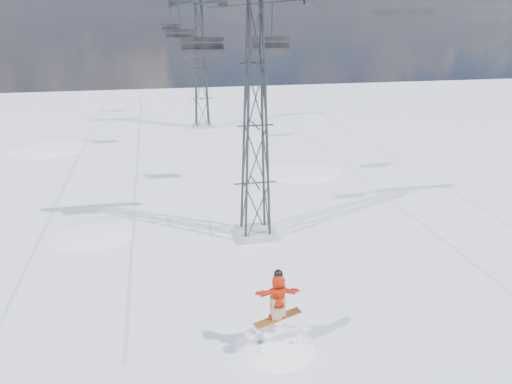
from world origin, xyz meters
The scene contains 9 objects.
ground centered at (0.00, 0.00, 0.00)m, with size 120.00×120.00×0.00m, color white.
snow_terrain centered at (-4.77, 21.24, -9.59)m, with size 39.00×37.00×22.00m.
lift_tower_near centered at (0.80, 8.00, 5.47)m, with size 5.20×1.80×11.43m.
lift_tower_far centered at (0.80, 33.00, 5.47)m, with size 5.20×1.80×11.43m.
haul_cables centered at (0.80, 19.50, 10.85)m, with size 4.46×51.00×0.06m.
lift_chair_near centered at (-1.40, 8.53, 8.99)m, with size 1.88×0.54×2.33m.
lift_chair_mid centered at (3.00, 14.23, 8.67)m, with size 2.20×0.63×2.72m.
lift_chair_far centered at (-1.40, 24.79, 8.81)m, with size 2.06×0.59×2.55m.
lift_chair_extra centered at (-1.40, 39.09, 8.91)m, with size 1.96×0.56×2.43m.
Camera 1 is at (-3.67, -13.83, 10.32)m, focal length 35.00 mm.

